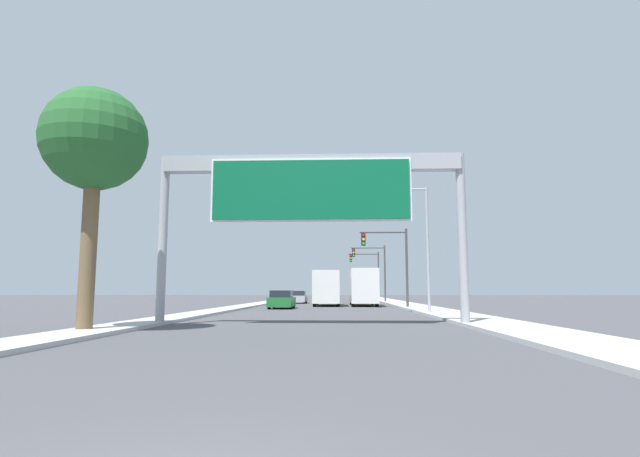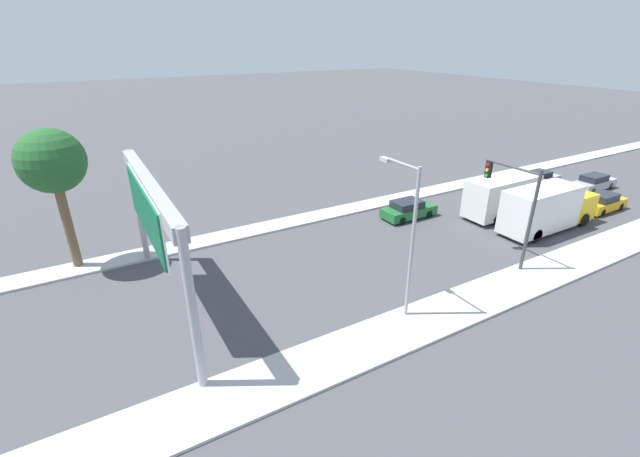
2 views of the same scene
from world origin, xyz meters
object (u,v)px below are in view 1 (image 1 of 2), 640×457
Objects in this scene: car_near_center at (330,297)px; street_lamp_right at (421,237)px; truck_box_secondary at (363,287)px; car_mid_right at (299,297)px; palm_tree_foreground at (95,143)px; traffic_light_mid_block at (375,264)px; car_near_left at (360,297)px; traffic_light_near_intersection at (392,255)px; sign_gantry at (311,187)px; traffic_light_far_intersection at (369,268)px; truck_box_primary at (327,288)px; car_far_left at (282,300)px.

car_near_center is 0.58× the size of street_lamp_right.
street_lamp_right is at bearing -79.70° from truck_box_secondary.
car_mid_right is 0.50× the size of palm_tree_foreground.
traffic_light_mid_block is 45.98m from palm_tree_foreground.
traffic_light_near_intersection is at bearing -82.10° from car_near_left.
car_mid_right is 0.55× the size of street_lamp_right.
sign_gantry is 8.62m from palm_tree_foreground.
traffic_light_near_intersection is at bearing -89.81° from traffic_light_far_intersection.
car_near_left is (7.00, -1.45, 0.05)m from car_mid_right.
car_near_center is 20.79m from traffic_light_near_intersection.
sign_gantry is 37.00m from car_mid_right.
truck_box_secondary is (3.50, -0.12, 0.08)m from truck_box_primary.
traffic_light_mid_block reaches higher than truck_box_primary.
traffic_light_far_intersection is (5.46, 50.14, -1.31)m from sign_gantry.
sign_gantry is at bearing -105.45° from traffic_light_near_intersection.
truck_box_primary is 1.00× the size of truck_box_secondary.
sign_gantry is at bearing -84.52° from car_mid_right.
traffic_light_near_intersection is at bearing -74.23° from car_near_center.
traffic_light_mid_block is at bearing 90.15° from traffic_light_near_intersection.
traffic_light_near_intersection is (5.56, -7.06, 2.70)m from truck_box_primary.
palm_tree_foreground is (-11.16, -38.87, 6.10)m from car_near_left.
palm_tree_foreground is at bearing -153.25° from sign_gantry.
palm_tree_foreground is (-11.16, -30.94, 5.07)m from truck_box_secondary.
traffic_light_near_intersection reaches higher than car_near_center.
truck_box_primary is 14.37m from traffic_light_mid_block.
sign_gantry is at bearing -96.22° from traffic_light_far_intersection.
car_near_center is 30.07m from street_lamp_right.
car_mid_right is at bearing 126.74° from truck_box_secondary.
truck_box_secondary is 1.33× the size of traffic_light_near_intersection.
sign_gantry is 1.52× the size of truck_box_primary.
car_near_left is at bearing 97.90° from traffic_light_near_intersection.
traffic_light_mid_block is (-0.05, 20.00, 0.27)m from traffic_light_near_intersection.
car_near_center is at bearing 105.35° from truck_box_secondary.
street_lamp_right reaches higher than traffic_light_near_intersection.
truck_box_secondary is 23.32m from traffic_light_far_intersection.
sign_gantry is 40.53m from traffic_light_mid_block.
car_mid_right is 0.68× the size of traffic_light_near_intersection.
traffic_light_mid_block is at bearing 82.18° from sign_gantry.
sign_gantry reaches higher than car_mid_right.
sign_gantry is 40.17m from car_near_center.
truck_box_secondary reaches higher than truck_box_primary.
sign_gantry is 27.62m from truck_box_secondary.
traffic_light_far_intersection is at bearing 62.06° from car_near_center.
truck_box_primary is at bearing -113.07° from traffic_light_mid_block.
palm_tree_foreground reaches higher than car_near_left.
sign_gantry reaches higher than traffic_light_mid_block.
car_near_center is at bearing 125.96° from car_near_left.
car_near_left is (7.00, 15.22, 0.02)m from car_far_left.
car_near_center is at bearing -117.94° from traffic_light_far_intersection.
traffic_light_mid_block is 1.01× the size of traffic_light_far_intersection.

